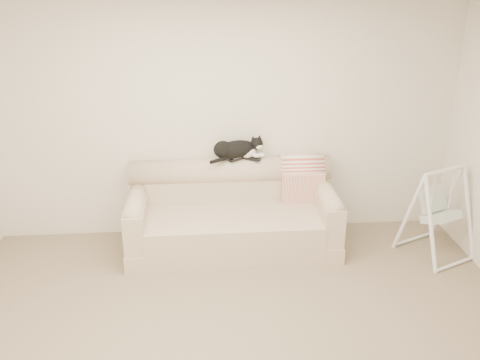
% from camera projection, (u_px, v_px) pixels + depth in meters
% --- Properties ---
extents(ground_plane, '(5.00, 5.00, 0.00)m').
position_uv_depth(ground_plane, '(240.00, 342.00, 4.34)').
color(ground_plane, '#7A664F').
rests_on(ground_plane, ground).
extents(room_shell, '(5.04, 4.04, 2.60)m').
position_uv_depth(room_shell, '(240.00, 167.00, 3.75)').
color(room_shell, beige).
rests_on(room_shell, ground).
extents(sofa, '(2.20, 0.93, 0.90)m').
position_uv_depth(sofa, '(232.00, 215.00, 5.69)').
color(sofa, '#C0A990').
rests_on(sofa, ground).
extents(remote_a, '(0.18, 0.14, 0.03)m').
position_uv_depth(remote_a, '(237.00, 159.00, 5.68)').
color(remote_a, black).
rests_on(remote_a, sofa).
extents(remote_b, '(0.17, 0.12, 0.02)m').
position_uv_depth(remote_b, '(253.00, 159.00, 5.69)').
color(remote_b, black).
rests_on(remote_b, sofa).
extents(tuxedo_cat, '(0.61, 0.37, 0.25)m').
position_uv_depth(tuxedo_cat, '(237.00, 149.00, 5.66)').
color(tuxedo_cat, black).
rests_on(tuxedo_cat, sofa).
extents(throw_blanket, '(0.46, 0.38, 0.58)m').
position_uv_depth(throw_blanket, '(301.00, 173.00, 5.82)').
color(throw_blanket, '#BE473A').
rests_on(throw_blanket, sofa).
extents(baby_swing, '(0.79, 0.81, 0.97)m').
position_uv_depth(baby_swing, '(438.00, 212.00, 5.47)').
color(baby_swing, white).
rests_on(baby_swing, ground).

